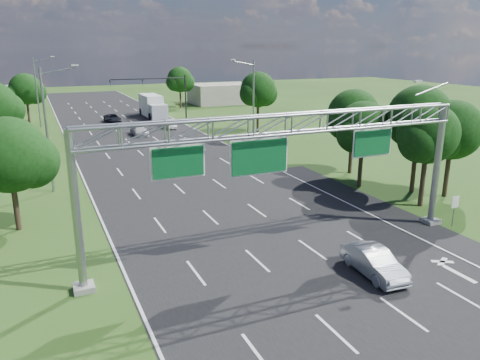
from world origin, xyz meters
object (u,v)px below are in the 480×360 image
silver_sedan (374,262)px  sign_gantry (290,135)px  box_truck (152,107)px  regulatory_sign (455,205)px  traffic_signal (164,87)px

silver_sedan → sign_gantry: bearing=125.7°
box_truck → sign_gantry: bearing=-96.0°
box_truck → silver_sedan: bearing=-93.0°
regulatory_sign → sign_gantry: bearing=175.2°
sign_gantry → traffic_signal: 53.51m
traffic_signal → box_truck: traffic_signal is taller
regulatory_sign → silver_sedan: 9.95m
regulatory_sign → traffic_signal: bearing=95.2°
sign_gantry → regulatory_sign: size_ratio=11.19×
sign_gantry → traffic_signal: sign_gantry is taller
traffic_signal → box_truck: (-1.27, 3.49, -3.43)m
traffic_signal → silver_sedan: bearing=-94.4°
silver_sedan → box_truck: size_ratio=0.45×
silver_sedan → box_truck: 60.98m
sign_gantry → traffic_signal: size_ratio=1.92×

